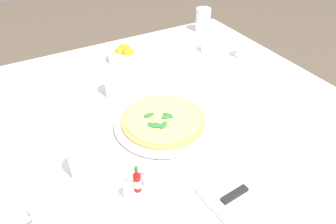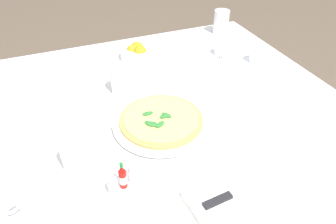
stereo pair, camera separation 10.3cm
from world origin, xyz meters
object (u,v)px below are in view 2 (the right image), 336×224
at_px(pizza_plate, 161,123).
at_px(water_glass_right_edge, 73,155).
at_px(napkin_folded, 233,197).
at_px(hot_sauce_bottle, 123,177).
at_px(coffee_cup_center_back, 34,197).
at_px(dinner_knife, 235,193).
at_px(pizza, 161,119).
at_px(water_glass_far_right, 221,23).
at_px(citrus_bowl, 137,52).
at_px(pepper_shaker, 113,186).
at_px(water_glass_back_corner, 121,81).
at_px(salt_shaker, 133,173).
at_px(coffee_cup_near_right, 223,50).
at_px(coffee_cup_left_edge, 259,56).

xyz_separation_m(pizza_plate, water_glass_right_edge, (-0.28, -0.08, 0.03)).
distance_m(napkin_folded, hot_sauce_bottle, 0.28).
xyz_separation_m(coffee_cup_center_back, dinner_knife, (0.45, -0.16, -0.00)).
relative_size(pizza, napkin_folded, 1.13).
relative_size(water_glass_far_right, hot_sauce_bottle, 1.35).
xyz_separation_m(citrus_bowl, pepper_shaker, (-0.27, -0.66, -0.00)).
xyz_separation_m(water_glass_far_right, water_glass_back_corner, (-0.59, -0.32, -0.01)).
height_order(water_glass_far_right, hot_sauce_bottle, water_glass_far_right).
xyz_separation_m(pizza, salt_shaker, (-0.15, -0.18, 0.00)).
relative_size(water_glass_far_right, water_glass_back_corner, 1.10).
bearing_deg(water_glass_back_corner, pizza, -74.56).
bearing_deg(water_glass_right_edge, salt_shaker, -38.31).
bearing_deg(napkin_folded, pizza_plate, 95.49).
relative_size(pizza_plate, citrus_bowl, 2.04).
height_order(pizza_plate, water_glass_back_corner, water_glass_back_corner).
xyz_separation_m(coffee_cup_center_back, napkin_folded, (0.45, -0.16, -0.02)).
height_order(coffee_cup_near_right, coffee_cup_center_back, coffee_cup_center_back).
bearing_deg(salt_shaker, hot_sauce_bottle, -160.35).
height_order(napkin_folded, citrus_bowl, citrus_bowl).
bearing_deg(pizza_plate, coffee_cup_center_back, -156.80).
bearing_deg(dinner_knife, coffee_cup_left_edge, 45.91).
xyz_separation_m(coffee_cup_left_edge, napkin_folded, (-0.46, -0.56, -0.02)).
distance_m(napkin_folded, citrus_bowl, 0.79).
xyz_separation_m(water_glass_right_edge, hot_sauce_bottle, (0.10, -0.11, -0.01)).
xyz_separation_m(coffee_cup_near_right, pepper_shaker, (-0.62, -0.54, -0.00)).
height_order(water_glass_far_right, salt_shaker, water_glass_far_right).
xyz_separation_m(water_glass_back_corner, pepper_shaker, (-0.14, -0.43, -0.02)).
distance_m(coffee_cup_near_right, napkin_folded, 0.76).
distance_m(coffee_cup_left_edge, salt_shaker, 0.78).
relative_size(pizza_plate, salt_shaker, 5.44).
bearing_deg(coffee_cup_left_edge, napkin_folded, -129.36).
xyz_separation_m(pizza, citrus_bowl, (0.07, 0.46, 0.00)).
bearing_deg(water_glass_back_corner, water_glass_right_edge, -124.51).
relative_size(water_glass_far_right, salt_shaker, 2.00).
xyz_separation_m(water_glass_back_corner, hot_sauce_bottle, (-0.11, -0.42, -0.01)).
height_order(hot_sauce_bottle, pepper_shaker, hot_sauce_bottle).
bearing_deg(napkin_folded, water_glass_right_edge, 138.24).
bearing_deg(coffee_cup_center_back, pizza, 23.20).
distance_m(dinner_knife, hot_sauce_bottle, 0.28).
height_order(pizza, pepper_shaker, pepper_shaker).
bearing_deg(water_glass_back_corner, coffee_cup_center_back, -128.94).
bearing_deg(coffee_cup_center_back, salt_shaker, -3.29).
bearing_deg(water_glass_right_edge, coffee_cup_left_edge, 21.02).
bearing_deg(hot_sauce_bottle, pizza, 47.19).
bearing_deg(dinner_knife, coffee_cup_near_right, 57.37).
distance_m(coffee_cup_left_edge, water_glass_back_corner, 0.59).
height_order(pizza_plate, pizza, pizza).
xyz_separation_m(napkin_folded, salt_shaker, (-0.21, 0.15, 0.02)).
distance_m(water_glass_back_corner, pepper_shaker, 0.46).
relative_size(water_glass_back_corner, dinner_knife, 0.52).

